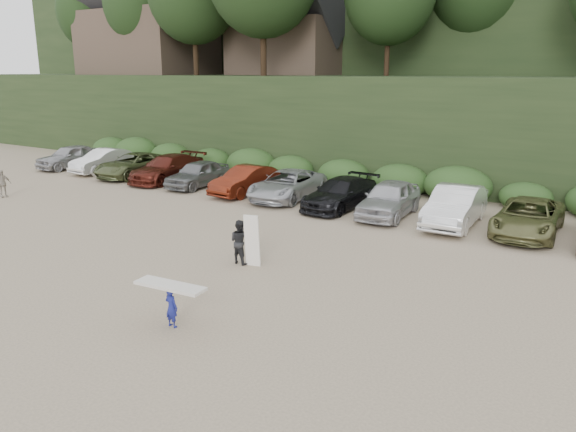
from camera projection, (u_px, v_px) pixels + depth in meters
The scene contains 6 objects.
ground at pixel (204, 267), 18.68m from camera, with size 120.00×120.00×0.00m, color tan.
hillside_backdrop at pixel (492, 8), 45.22m from camera, with size 90.00×41.50×28.00m.
parked_cars at pixel (318, 189), 27.33m from camera, with size 39.40×5.72×1.64m.
distant_walker at pixel (2, 184), 28.81m from camera, with size 0.83×0.35×1.42m, color #A3998A.
child_surfer at pixel (171, 298), 14.15m from camera, with size 1.97×0.72×1.16m.
adult_surfer at pixel (241, 242), 18.85m from camera, with size 1.23×0.64×1.79m.
Camera 1 is at (11.91, -13.32, 6.35)m, focal length 35.00 mm.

